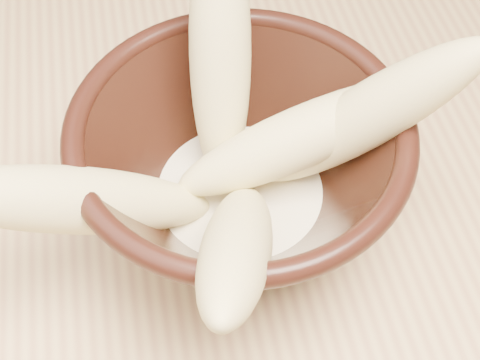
% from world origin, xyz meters
% --- Properties ---
extents(table, '(1.20, 0.80, 0.75)m').
position_xyz_m(table, '(0.00, 0.00, 0.67)').
color(table, '#E0BE7B').
rests_on(table, ground).
extents(bowl, '(0.23, 0.23, 0.13)m').
position_xyz_m(bowl, '(0.14, -0.09, 0.82)').
color(bowl, black).
rests_on(bowl, table).
extents(milk_puddle, '(0.13, 0.13, 0.02)m').
position_xyz_m(milk_puddle, '(0.14, -0.09, 0.79)').
color(milk_puddle, beige).
rests_on(milk_puddle, bowl).
extents(banana_upright, '(0.07, 0.13, 0.19)m').
position_xyz_m(banana_upright, '(0.13, -0.03, 0.88)').
color(banana_upright, '#ECE18B').
rests_on(banana_upright, bowl).
extents(banana_left, '(0.19, 0.09, 0.15)m').
position_xyz_m(banana_left, '(0.03, -0.12, 0.86)').
color(banana_left, '#ECE18B').
rests_on(banana_left, bowl).
extents(banana_right, '(0.17, 0.08, 0.17)m').
position_xyz_m(banana_right, '(0.22, -0.09, 0.87)').
color(banana_right, '#ECE18B').
rests_on(banana_right, bowl).
extents(banana_across, '(0.19, 0.05, 0.10)m').
position_xyz_m(banana_across, '(0.18, -0.09, 0.85)').
color(banana_across, '#ECE18B').
rests_on(banana_across, bowl).
extents(banana_front, '(0.09, 0.18, 0.14)m').
position_xyz_m(banana_front, '(0.12, -0.16, 0.85)').
color(banana_front, '#ECE18B').
rests_on(banana_front, bowl).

